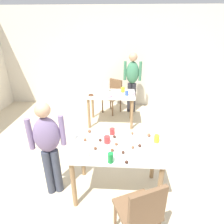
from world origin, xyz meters
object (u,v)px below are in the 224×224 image
Objects in this scene: person_adult_far at (132,78)px; chair_far_table at (113,94)px; soda_can at (111,158)px; pitcher_far at (106,87)px; dining_table_near at (117,154)px; mixing_bowl at (81,154)px; dining_table_far at (111,98)px; person_girl_near at (48,143)px; chair_near_table at (141,211)px.

chair_far_table is at bearing -176.29° from person_adult_far.
pitcher_far reaches higher than soda_can.
mixing_bowl is at bearing -152.51° from dining_table_near.
dining_table_far is 1.23× the size of chair_far_table.
soda_can is at bearing -101.97° from dining_table_near.
dining_table_near is 2.17m from pitcher_far.
mixing_bowl is at bearing -18.76° from person_girl_near.
pitcher_far is at bearing 140.88° from dining_table_far.
soda_can is 2.45m from pitcher_far.
soda_can is at bearing -14.09° from mixing_bowl.
mixing_bowl is (-0.20, -2.25, 0.15)m from dining_table_far.
dining_table_far is at bearing 84.85° from mixing_bowl.
dining_table_near is 0.87× the size of person_girl_near.
person_adult_far is 8.29× the size of mixing_bowl.
dining_table_far is 4.50× the size of pitcher_far.
chair_far_table reaches higher than dining_table_near.
chair_near_table is 4.65× the size of mixing_bowl.
soda_can is (-0.34, -3.04, -0.12)m from person_adult_far.
dining_table_far is 2.27m from mixing_bowl.
dining_table_far is 2.35m from soda_can.
person_adult_far is at bearing 76.74° from mixing_bowl.
person_girl_near reaches higher than chair_near_table.
chair_near_table is at bearing -80.21° from dining_table_far.
person_adult_far is (0.48, 0.03, 0.44)m from chair_far_table.
person_girl_near is at bearing -112.32° from person_adult_far.
soda_can reaches higher than mixing_bowl.
pitcher_far is at bearing 101.73° from chair_near_table.
chair_near_table is (0.47, -2.75, -0.13)m from dining_table_far.
chair_far_table is at bearing 85.68° from mixing_bowl.
chair_far_table is 0.56× the size of person_adult_far.
chair_near_table is 0.89m from mixing_bowl.
dining_table_far is 1.23× the size of chair_near_table.
soda_can is (0.35, -0.09, 0.03)m from mixing_bowl.
person_adult_far is at bearing 89.69° from chair_near_table.
dining_table_near is at bearing -81.20° from pitcher_far.
person_girl_near is (-0.87, -0.06, 0.16)m from dining_table_near.
chair_near_table is at bearing -78.27° from pitcher_far.
chair_far_table is (-0.20, 2.71, -0.14)m from dining_table_near.
chair_near_table is 3.45m from chair_far_table.
chair_far_table is 0.64× the size of person_girl_near.
chair_far_table is 4.65× the size of mixing_bowl.
soda_can is at bearing -83.78° from pitcher_far.
dining_table_near is 1.10× the size of dining_table_far.
person_girl_near reaches higher than dining_table_far.
chair_near_table is 1.34m from person_girl_near.
pitcher_far reaches higher than dining_table_near.
dining_table_far is at bearing 99.79° from chair_near_table.
person_girl_near is 3.03m from person_adult_far.
soda_can is at bearing 128.58° from chair_near_table.
soda_can is at bearing -87.51° from chair_far_table.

